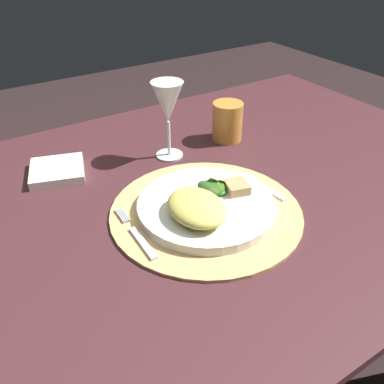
{
  "coord_description": "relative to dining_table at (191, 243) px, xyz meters",
  "views": [
    {
      "loc": [
        -0.38,
        -0.6,
        1.18
      ],
      "look_at": [
        -0.02,
        -0.03,
        0.72
      ],
      "focal_mm": 38.37,
      "sensor_mm": 36.0,
      "label": 1
    }
  ],
  "objects": [
    {
      "name": "ground_plane",
      "position": [
        0.0,
        0.0,
        -0.56
      ],
      "size": [
        6.0,
        6.0,
        0.0
      ],
      "primitive_type": "plane",
      "color": "black"
    },
    {
      "name": "dining_table",
      "position": [
        0.0,
        0.0,
        0.0
      ],
      "size": [
        1.44,
        0.91,
        0.7
      ],
      "color": "#422125",
      "rests_on": "ground"
    },
    {
      "name": "placemat",
      "position": [
        -0.02,
        -0.08,
        0.15
      ],
      "size": [
        0.37,
        0.37,
        0.01
      ],
      "primitive_type": "cylinder",
      "color": "tan",
      "rests_on": "dining_table"
    },
    {
      "name": "dinner_plate",
      "position": [
        -0.02,
        -0.08,
        0.16
      ],
      "size": [
        0.26,
        0.26,
        0.02
      ],
      "primitive_type": "cylinder",
      "color": "silver",
      "rests_on": "placemat"
    },
    {
      "name": "pasta_serving",
      "position": [
        -0.06,
        -0.11,
        0.19
      ],
      "size": [
        0.11,
        0.14,
        0.04
      ],
      "primitive_type": "ellipsoid",
      "rotation": [
        0.0,
        0.0,
        1.48
      ],
      "color": "#D9CE5D",
      "rests_on": "dinner_plate"
    },
    {
      "name": "salad_greens",
      "position": [
        0.02,
        -0.06,
        0.18
      ],
      "size": [
        0.07,
        0.07,
        0.03
      ],
      "color": "#475D2E",
      "rests_on": "dinner_plate"
    },
    {
      "name": "bread_piece",
      "position": [
        0.06,
        -0.08,
        0.18
      ],
      "size": [
        0.05,
        0.06,
        0.02
      ],
      "primitive_type": "cube",
      "rotation": [
        0.0,
        0.0,
        1.3
      ],
      "color": "tan",
      "rests_on": "dinner_plate"
    },
    {
      "name": "fork",
      "position": [
        -0.16,
        -0.08,
        0.15
      ],
      "size": [
        0.02,
        0.16,
        0.0
      ],
      "color": "silver",
      "rests_on": "placemat"
    },
    {
      "name": "spoon",
      "position": [
        0.13,
        -0.06,
        0.15
      ],
      "size": [
        0.03,
        0.13,
        0.01
      ],
      "color": "silver",
      "rests_on": "placemat"
    },
    {
      "name": "napkin",
      "position": [
        -0.21,
        0.22,
        0.15
      ],
      "size": [
        0.14,
        0.14,
        0.02
      ],
      "primitive_type": "cube",
      "rotation": [
        0.0,
        0.0,
        -0.31
      ],
      "color": "white",
      "rests_on": "dining_table"
    },
    {
      "name": "wine_glass",
      "position": [
        0.04,
        0.16,
        0.27
      ],
      "size": [
        0.07,
        0.07,
        0.18
      ],
      "color": "silver",
      "rests_on": "dining_table"
    },
    {
      "name": "amber_tumbler",
      "position": [
        0.21,
        0.16,
        0.19
      ],
      "size": [
        0.08,
        0.08,
        0.1
      ],
      "primitive_type": "cylinder",
      "color": "orange",
      "rests_on": "dining_table"
    }
  ]
}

